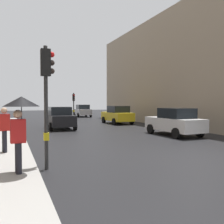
# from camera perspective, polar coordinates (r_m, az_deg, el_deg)

# --- Properties ---
(ground_plane) EXTENTS (120.00, 120.00, 0.00)m
(ground_plane) POSITION_cam_1_polar(r_m,az_deg,el_deg) (10.89, 17.47, -9.23)
(ground_plane) COLOR black
(building_facade_right) EXTENTS (12.00, 29.02, 10.23)m
(building_facade_right) POSITION_cam_1_polar(r_m,az_deg,el_deg) (27.42, 21.98, 8.28)
(building_facade_right) COLOR gray
(building_facade_right) RESTS_ON ground
(traffic_light_near_left) EXTENTS (0.43, 0.24, 3.90)m
(traffic_light_near_left) POSITION_cam_1_polar(r_m,az_deg,el_deg) (8.41, -14.27, 5.87)
(traffic_light_near_left) COLOR #2D2D2D
(traffic_light_near_left) RESTS_ON ground
(traffic_light_far_median) EXTENTS (0.24, 0.43, 3.21)m
(traffic_light_far_median) POSITION_cam_1_polar(r_m,az_deg,el_deg) (31.25, -8.47, 2.33)
(traffic_light_far_median) COLOR #2D2D2D
(traffic_light_far_median) RESTS_ON ground
(car_dark_suv) EXTENTS (2.09, 4.24, 1.76)m
(car_dark_suv) POSITION_cam_1_polar(r_m,az_deg,el_deg) (20.97, -11.39, -1.28)
(car_dark_suv) COLOR black
(car_dark_suv) RESTS_ON ground
(car_silver_hatchback) EXTENTS (2.13, 4.26, 1.76)m
(car_silver_hatchback) POSITION_cam_1_polar(r_m,az_deg,el_deg) (37.67, -6.54, 0.28)
(car_silver_hatchback) COLOR #BCBCC1
(car_silver_hatchback) RESTS_ON ground
(car_yellow_taxi) EXTENTS (2.11, 4.25, 1.76)m
(car_yellow_taxi) POSITION_cam_1_polar(r_m,az_deg,el_deg) (25.42, 1.20, -0.63)
(car_yellow_taxi) COLOR yellow
(car_yellow_taxi) RESTS_ON ground
(car_white_compact) EXTENTS (2.18, 4.28, 1.76)m
(car_white_compact) POSITION_cam_1_polar(r_m,az_deg,el_deg) (17.00, 13.69, -2.11)
(car_white_compact) COLOR silver
(car_white_compact) RESTS_ON ground
(pedestrian_with_umbrella) EXTENTS (1.00, 1.00, 2.14)m
(pedestrian_with_umbrella) POSITION_cam_1_polar(r_m,az_deg,el_deg) (7.60, -19.60, -0.20)
(pedestrian_with_umbrella) COLOR black
(pedestrian_with_umbrella) RESTS_ON sidewalk_kerb
(pedestrian_in_red_jacket) EXTENTS (0.43, 0.36, 1.77)m
(pedestrian_in_red_jacket) POSITION_cam_1_polar(r_m,az_deg,el_deg) (11.04, -22.71, -3.22)
(pedestrian_in_red_jacket) COLOR black
(pedestrian_in_red_jacket) RESTS_ON sidewalk_kerb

